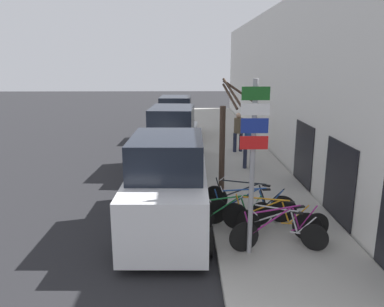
{
  "coord_description": "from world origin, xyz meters",
  "views": [
    {
      "loc": [
        0.32,
        -2.8,
        4.13
      ],
      "look_at": [
        0.52,
        7.71,
        1.53
      ],
      "focal_mm": 35.0,
      "sensor_mm": 36.0,
      "label": 1
    }
  ],
  "objects_px": {
    "bicycle_5": "(248,201)",
    "pedestrian_far": "(238,129)",
    "bicycle_3": "(232,214)",
    "bicycle_4": "(248,208)",
    "bicycle_2": "(270,219)",
    "pedestrian_near": "(249,144)",
    "bicycle_1": "(280,227)",
    "parked_car_1": "(173,141)",
    "parked_car_0": "(168,188)",
    "signpost": "(253,159)",
    "street_tree": "(225,139)",
    "parked_car_2": "(176,120)",
    "bicycle_0": "(281,229)"
  },
  "relations": [
    {
      "from": "bicycle_4",
      "to": "bicycle_2",
      "type": "bearing_deg",
      "value": -150.13
    },
    {
      "from": "bicycle_2",
      "to": "pedestrian_near",
      "type": "relative_size",
      "value": 1.36
    },
    {
      "from": "parked_car_2",
      "to": "pedestrian_far",
      "type": "height_order",
      "value": "parked_car_2"
    },
    {
      "from": "signpost",
      "to": "parked_car_1",
      "type": "distance_m",
      "value": 7.45
    },
    {
      "from": "bicycle_5",
      "to": "bicycle_3",
      "type": "bearing_deg",
      "value": 172.32
    },
    {
      "from": "signpost",
      "to": "bicycle_5",
      "type": "distance_m",
      "value": 2.63
    },
    {
      "from": "bicycle_4",
      "to": "pedestrian_far",
      "type": "height_order",
      "value": "pedestrian_far"
    },
    {
      "from": "bicycle_2",
      "to": "pedestrian_near",
      "type": "bearing_deg",
      "value": 17.64
    },
    {
      "from": "signpost",
      "to": "bicycle_1",
      "type": "height_order",
      "value": "signpost"
    },
    {
      "from": "bicycle_2",
      "to": "parked_car_1",
      "type": "xyz_separation_m",
      "value": [
        -2.47,
        6.29,
        0.56
      ]
    },
    {
      "from": "bicycle_4",
      "to": "parked_car_2",
      "type": "relative_size",
      "value": 0.57
    },
    {
      "from": "pedestrian_far",
      "to": "pedestrian_near",
      "type": "bearing_deg",
      "value": 71.02
    },
    {
      "from": "street_tree",
      "to": "bicycle_1",
      "type": "bearing_deg",
      "value": -76.02
    },
    {
      "from": "signpost",
      "to": "pedestrian_near",
      "type": "height_order",
      "value": "signpost"
    },
    {
      "from": "bicycle_3",
      "to": "pedestrian_far",
      "type": "bearing_deg",
      "value": -21.64
    },
    {
      "from": "bicycle_4",
      "to": "street_tree",
      "type": "relative_size",
      "value": 0.69
    },
    {
      "from": "bicycle_5",
      "to": "street_tree",
      "type": "height_order",
      "value": "street_tree"
    },
    {
      "from": "bicycle_2",
      "to": "street_tree",
      "type": "bearing_deg",
      "value": 35.21
    },
    {
      "from": "bicycle_1",
      "to": "bicycle_3",
      "type": "bearing_deg",
      "value": 85.2
    },
    {
      "from": "bicycle_2",
      "to": "pedestrian_far",
      "type": "xyz_separation_m",
      "value": [
        0.4,
        8.39,
        0.63
      ]
    },
    {
      "from": "bicycle_3",
      "to": "bicycle_4",
      "type": "height_order",
      "value": "bicycle_4"
    },
    {
      "from": "parked_car_0",
      "to": "pedestrian_far",
      "type": "distance_m",
      "value": 8.21
    },
    {
      "from": "signpost",
      "to": "parked_car_2",
      "type": "xyz_separation_m",
      "value": [
        -1.85,
        12.83,
        -1.18
      ]
    },
    {
      "from": "bicycle_3",
      "to": "parked_car_2",
      "type": "height_order",
      "value": "parked_car_2"
    },
    {
      "from": "bicycle_0",
      "to": "parked_car_0",
      "type": "relative_size",
      "value": 0.51
    },
    {
      "from": "bicycle_1",
      "to": "parked_car_0",
      "type": "relative_size",
      "value": 0.39
    },
    {
      "from": "bicycle_5",
      "to": "parked_car_1",
      "type": "height_order",
      "value": "parked_car_1"
    },
    {
      "from": "bicycle_2",
      "to": "bicycle_3",
      "type": "bearing_deg",
      "value": 88.61
    },
    {
      "from": "bicycle_3",
      "to": "bicycle_5",
      "type": "xyz_separation_m",
      "value": [
        0.53,
        0.79,
        0.04
      ]
    },
    {
      "from": "signpost",
      "to": "street_tree",
      "type": "height_order",
      "value": "signpost"
    },
    {
      "from": "bicycle_1",
      "to": "parked_car_2",
      "type": "xyz_separation_m",
      "value": [
        -2.62,
        12.36,
        0.54
      ]
    },
    {
      "from": "bicycle_5",
      "to": "parked_car_2",
      "type": "distance_m",
      "value": 11.05
    },
    {
      "from": "bicycle_5",
      "to": "pedestrian_far",
      "type": "bearing_deg",
      "value": 20.51
    },
    {
      "from": "bicycle_5",
      "to": "parked_car_1",
      "type": "xyz_separation_m",
      "value": [
        -2.15,
        5.13,
        0.55
      ]
    },
    {
      "from": "bicycle_5",
      "to": "pedestrian_near",
      "type": "distance_m",
      "value": 4.62
    },
    {
      "from": "bicycle_3",
      "to": "street_tree",
      "type": "relative_size",
      "value": 0.59
    },
    {
      "from": "bicycle_5",
      "to": "pedestrian_far",
      "type": "relative_size",
      "value": 1.29
    },
    {
      "from": "parked_car_0",
      "to": "bicycle_3",
      "type": "bearing_deg",
      "value": -9.8
    },
    {
      "from": "bicycle_2",
      "to": "parked_car_2",
      "type": "distance_m",
      "value": 12.25
    },
    {
      "from": "bicycle_2",
      "to": "bicycle_5",
      "type": "xyz_separation_m",
      "value": [
        -0.33,
        1.16,
        0.01
      ]
    },
    {
      "from": "pedestrian_far",
      "to": "bicycle_2",
      "type": "bearing_deg",
      "value": 67.65
    },
    {
      "from": "bicycle_5",
      "to": "parked_car_0",
      "type": "xyz_separation_m",
      "value": [
        -2.09,
        -0.48,
        0.55
      ]
    },
    {
      "from": "signpost",
      "to": "parked_car_1",
      "type": "relative_size",
      "value": 0.75
    },
    {
      "from": "signpost",
      "to": "bicycle_2",
      "type": "relative_size",
      "value": 1.68
    },
    {
      "from": "pedestrian_far",
      "to": "bicycle_4",
      "type": "bearing_deg",
      "value": 64.43
    },
    {
      "from": "parked_car_0",
      "to": "parked_car_1",
      "type": "bearing_deg",
      "value": 91.85
    },
    {
      "from": "bicycle_1",
      "to": "street_tree",
      "type": "distance_m",
      "value": 3.95
    },
    {
      "from": "bicycle_1",
      "to": "parked_car_1",
      "type": "relative_size",
      "value": 0.37
    },
    {
      "from": "signpost",
      "to": "parked_car_2",
      "type": "bearing_deg",
      "value": 98.21
    },
    {
      "from": "bicycle_3",
      "to": "pedestrian_near",
      "type": "relative_size",
      "value": 1.29
    }
  ]
}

